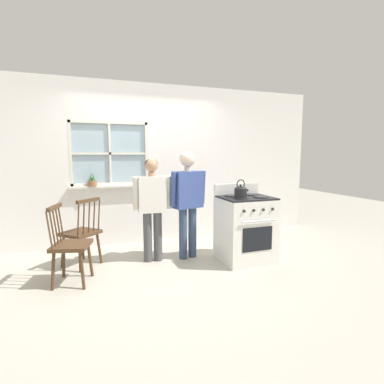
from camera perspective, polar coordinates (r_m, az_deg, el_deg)
The scene contains 9 objects.
ground_plane at distance 4.14m, azimuth -4.42°, elevation -14.36°, with size 16.00×16.00×0.00m, color #B2AD9E.
wall_back at distance 5.22m, azimuth -8.30°, elevation 5.16°, with size 6.40×0.16×2.70m.
chair_by_window at distance 4.36m, azimuth -20.27°, elevation -7.43°, with size 0.58×0.58×0.94m.
chair_near_wall at distance 3.84m, azimuth -22.27°, elevation -9.51°, with size 0.50×0.51×0.94m.
person_elderly_left at distance 4.23m, azimuth -7.60°, elevation -1.73°, with size 0.54×0.25×1.46m.
person_teen_center at distance 4.31m, azimuth -0.83°, elevation -0.26°, with size 0.58×0.30×1.56m.
stove at distance 4.37m, azimuth 10.11°, elevation -6.75°, with size 0.72×0.68×1.08m.
kettle at distance 4.08m, azimuth 9.24°, elevation 0.14°, with size 0.21×0.17×0.25m.
potted_plant at distance 5.05m, azimuth -18.47°, elevation 1.81°, with size 0.14×0.14×0.23m.
Camera 1 is at (-1.00, -3.72, 1.53)m, focal length 28.00 mm.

